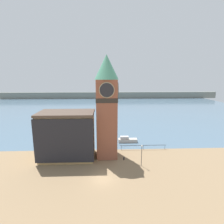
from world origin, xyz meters
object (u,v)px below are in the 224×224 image
clock_tower (107,105)px  lamp_post (142,152)px  pier_building (67,135)px  boat_near (127,140)px  mooring_bollard_near (124,158)px

clock_tower → lamp_post: size_ratio=4.97×
pier_building → lamp_post: size_ratio=2.65×
boat_near → mooring_bollard_near: boat_near is taller
clock_tower → mooring_bollard_near: size_ratio=33.35×
clock_tower → mooring_bollard_near: clock_tower is taller
clock_tower → lamp_post: clock_tower is taller
mooring_bollard_near → lamp_post: 4.90m
clock_tower → pier_building: bearing=-176.5°
mooring_bollard_near → lamp_post: (3.10, -2.73, 2.63)m
pier_building → boat_near: pier_building is taller
pier_building → mooring_bollard_near: 12.85m
boat_near → lamp_post: bearing=-84.2°
clock_tower → pier_building: (-8.36, -0.52, -6.34)m
pier_building → clock_tower: bearing=3.5°
mooring_bollard_near → clock_tower: bearing=150.1°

